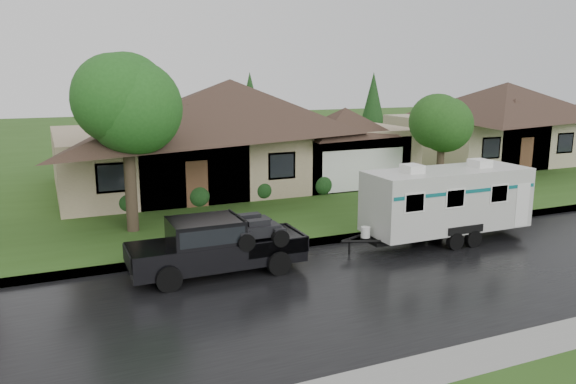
% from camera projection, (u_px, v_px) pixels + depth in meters
% --- Properties ---
extents(ground, '(140.00, 140.00, 0.00)m').
position_uv_depth(ground, '(308.00, 268.00, 17.79)').
color(ground, '#2D5019').
rests_on(ground, ground).
extents(road, '(140.00, 8.00, 0.01)m').
position_uv_depth(road, '(339.00, 290.00, 16.00)').
color(road, black).
rests_on(road, ground).
extents(curb, '(140.00, 0.50, 0.15)m').
position_uv_depth(curb, '(281.00, 246.00, 19.79)').
color(curb, gray).
rests_on(curb, ground).
extents(lawn, '(140.00, 26.00, 0.15)m').
position_uv_depth(lawn, '(192.00, 183.00, 31.23)').
color(lawn, '#2D5019').
rests_on(lawn, ground).
extents(house_main, '(19.44, 10.80, 6.90)m').
position_uv_depth(house_main, '(237.00, 120.00, 30.35)').
color(house_main, tan).
rests_on(house_main, lawn).
extents(house_neighbor, '(15.12, 9.72, 6.45)m').
position_uv_depth(house_neighbor, '(510.00, 114.00, 38.67)').
color(house_neighbor, tan).
rests_on(house_neighbor, lawn).
extents(tree_left_green, '(4.10, 4.10, 6.78)m').
position_uv_depth(tree_left_green, '(126.00, 107.00, 20.54)').
color(tree_left_green, '#382B1E').
rests_on(tree_left_green, lawn).
extents(tree_right_green, '(2.99, 2.99, 4.95)m').
position_uv_depth(tree_right_green, '(442.00, 125.00, 27.21)').
color(tree_right_green, '#382B1E').
rests_on(tree_right_green, lawn).
extents(shrub_row, '(13.60, 1.00, 1.00)m').
position_uv_depth(shrub_row, '(262.00, 189.00, 26.78)').
color(shrub_row, '#143814').
rests_on(shrub_row, lawn).
extents(pickup_truck, '(5.33, 2.02, 1.78)m').
position_uv_depth(pickup_truck, '(214.00, 244.00, 17.13)').
color(pickup_truck, black).
rests_on(pickup_truck, ground).
extents(travel_trailer, '(6.57, 2.31, 2.95)m').
position_uv_depth(travel_trailer, '(447.00, 199.00, 20.44)').
color(travel_trailer, beige).
rests_on(travel_trailer, ground).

